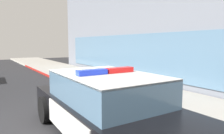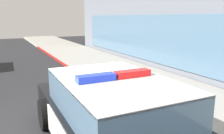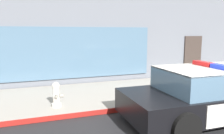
{
  "view_description": "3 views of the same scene",
  "coord_description": "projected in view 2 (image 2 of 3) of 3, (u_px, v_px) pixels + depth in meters",
  "views": [
    {
      "loc": [
        5.06,
        -1.18,
        2.03
      ],
      "look_at": [
        -0.56,
        2.49,
        1.26
      ],
      "focal_mm": 33.32,
      "sensor_mm": 36.0,
      "label": 1
    },
    {
      "loc": [
        4.65,
        -0.62,
        2.41
      ],
      "look_at": [
        -1.15,
        2.31,
        1.0
      ],
      "focal_mm": 37.24,
      "sensor_mm": 36.0,
      "label": 2
    },
    {
      "loc": [
        -3.07,
        -3.36,
        2.28
      ],
      "look_at": [
        -1.14,
        2.07,
        1.38
      ],
      "focal_mm": 35.72,
      "sensor_mm": 36.0,
      "label": 3
    }
  ],
  "objects": [
    {
      "name": "sidewalk",
      "position": [
        185.0,
        101.0,
        6.61
      ],
      "size": [
        48.0,
        3.37,
        0.15
      ],
      "primitive_type": "cube",
      "color": "#A39E93",
      "rests_on": "ground"
    },
    {
      "name": "police_cruiser",
      "position": [
        118.0,
        121.0,
        3.94
      ],
      "size": [
        5.12,
        2.19,
        1.49
      ],
      "rotation": [
        0.0,
        0.0,
        -0.02
      ],
      "color": "black",
      "rests_on": "ground"
    },
    {
      "name": "fire_hydrant",
      "position": [
        113.0,
        72.0,
        8.25
      ],
      "size": [
        0.34,
        0.39,
        0.73
      ],
      "color": "silver",
      "rests_on": "sidewalk"
    },
    {
      "name": "curb_red_paint",
      "position": [
        134.0,
        111.0,
        5.86
      ],
      "size": [
        28.8,
        0.04,
        0.14
      ],
      "primitive_type": "cube",
      "color": "maroon",
      "rests_on": "ground"
    }
  ]
}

